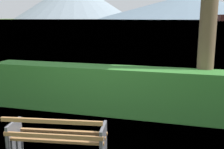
# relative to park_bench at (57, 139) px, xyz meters

# --- Properties ---
(water_surface) EXTENTS (620.00, 620.00, 0.00)m
(water_surface) POSITION_rel_park_bench_xyz_m (-0.01, 308.52, -0.42)
(water_surface) COLOR #7A99A8
(water_surface) RESTS_ON ground_plane
(park_bench) EXTENTS (1.69, 0.80, 0.87)m
(park_bench) POSITION_rel_park_bench_xyz_m (0.00, 0.00, 0.00)
(park_bench) COLOR olive
(park_bench) RESTS_ON ground_plane
(hedge_row) EXTENTS (6.06, 0.74, 1.20)m
(hedge_row) POSITION_rel_park_bench_xyz_m (-0.01, 2.63, 0.17)
(hedge_row) COLOR #2D6B28
(hedge_row) RESTS_ON ground_plane
(distant_hills) EXTENTS (879.35, 415.40, 82.65)m
(distant_hills) POSITION_rel_park_bench_xyz_m (41.67, 586.84, 28.74)
(distant_hills) COLOR gray
(distant_hills) RESTS_ON ground_plane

